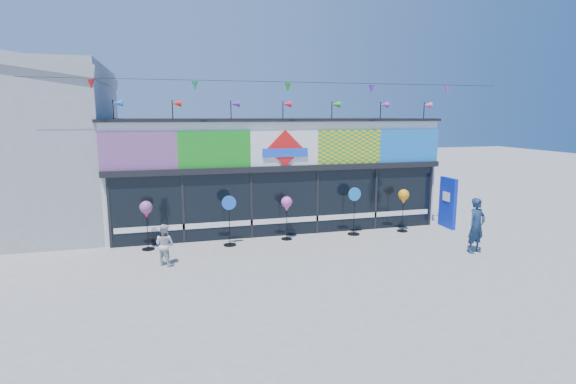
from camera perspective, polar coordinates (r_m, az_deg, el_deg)
name	(u,v)px	position (r m, az deg, el deg)	size (l,w,h in m)	color
ground	(316,266)	(12.95, 3.53, -9.34)	(80.00, 80.00, 0.00)	gray
kite_shop	(269,170)	(18.09, -2.47, 2.82)	(16.00, 5.70, 5.31)	silver
blue_sign	(448,203)	(18.04, 19.62, -1.27)	(0.18, 0.96, 1.91)	#0C26BB
spinner_0	(146,211)	(14.79, -17.56, -2.29)	(0.40, 0.40, 1.58)	black
spinner_1	(229,219)	(14.76, -7.46, -3.46)	(0.47, 0.42, 1.66)	black
spinner_2	(287,205)	(15.28, -0.17, -1.68)	(0.38, 0.38, 1.50)	black
spinner_3	(354,210)	(16.13, 8.41, -2.26)	(0.48, 0.44, 1.71)	black
spinner_4	(404,198)	(16.86, 14.46, -0.72)	(0.40, 0.40, 1.57)	black
adult_man	(477,226)	(15.07, 22.83, -3.95)	(0.63, 0.41, 1.72)	#172A47
child	(165,245)	(13.31, -15.39, -6.46)	(0.58, 0.33, 1.19)	silver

